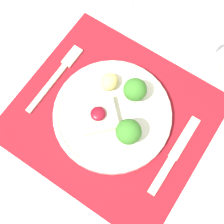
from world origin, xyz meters
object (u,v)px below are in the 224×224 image
Objects in this scene: dinner_plate at (113,113)px; spoon at (202,64)px; fork at (58,74)px; knife at (171,160)px.

dinner_plate is 0.24m from spoon.
knife is at bearing -3.75° from fork.
dinner_plate is at bearing -2.94° from fork.
knife is (0.15, -0.02, -0.01)m from dinner_plate.
dinner_plate reaches higher than spoon.
spoon is at bearing 39.51° from fork.
knife is 1.08× the size of spoon.
knife is (0.31, -0.03, -0.00)m from fork.
dinner_plate is 1.34× the size of fork.
spoon reaches higher than knife.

